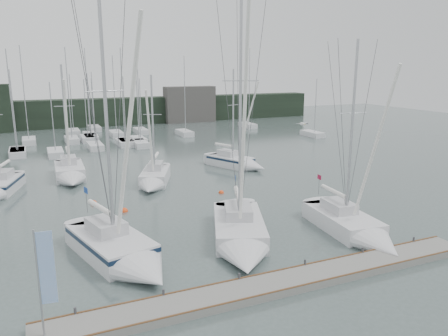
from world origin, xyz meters
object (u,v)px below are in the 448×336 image
object	(u,v)px
sailboat_near_center	(241,240)
sailboat_mid_c	(153,180)
sailboat_mid_b	(70,175)
buoy_b	(221,193)
sailboat_near_left	(124,254)
sailboat_mid_d	(239,163)
sailboat_near_right	(358,231)
buoy_c	(94,204)
buoy_a	(124,211)
dock_banner	(44,274)

from	to	relation	value
sailboat_near_center	sailboat_mid_c	bearing A→B (deg)	115.97
sailboat_mid_b	buoy_b	bearing A→B (deg)	-38.04
sailboat_near_left	sailboat_mid_d	world-z (taller)	sailboat_near_left
sailboat_near_right	sailboat_mid_d	world-z (taller)	sailboat_near_right
buoy_c	buoy_b	bearing A→B (deg)	-7.18
sailboat_near_center	buoy_a	xyz separation A→B (m)	(-5.24, 9.98, -0.57)
buoy_a	buoy_b	bearing A→B (deg)	10.06
sailboat_near_left	sailboat_near_center	size ratio (longest dim) A/B	0.95
buoy_c	sailboat_mid_c	bearing A→B (deg)	28.95
buoy_a	buoy_c	world-z (taller)	same
buoy_a	buoy_b	xyz separation A→B (m)	(8.91, 1.58, 0.00)
buoy_b	buoy_a	bearing A→B (deg)	-169.94
sailboat_mid_b	sailboat_mid_c	size ratio (longest dim) A/B	1.09
sailboat_mid_b	sailboat_mid_d	bearing A→B (deg)	-3.91
sailboat_mid_d	buoy_b	distance (m)	9.95
dock_banner	sailboat_mid_c	bearing A→B (deg)	72.01
sailboat_near_left	sailboat_mid_b	world-z (taller)	sailboat_near_left
sailboat_mid_b	dock_banner	xyz separation A→B (m)	(-3.09, -26.80, 2.48)
sailboat_near_left	buoy_a	xyz separation A→B (m)	(1.82, 9.37, -0.65)
sailboat_mid_c	buoy_a	size ratio (longest dim) A/B	18.19
buoy_a	sailboat_near_left	bearing A→B (deg)	-101.02
sailboat_near_right	dock_banner	xyz separation A→B (m)	(-18.94, -3.76, 2.55)
buoy_a	buoy_b	world-z (taller)	buoy_a
sailboat_near_right	buoy_a	distance (m)	17.38
sailboat_near_center	sailboat_mid_d	size ratio (longest dim) A/B	1.50
sailboat_near_left	buoy_a	bearing A→B (deg)	64.12
sailboat_near_center	sailboat_near_right	size ratio (longest dim) A/B	1.26
buoy_a	dock_banner	world-z (taller)	dock_banner
sailboat_near_left	sailboat_mid_c	distance (m)	16.62
sailboat_mid_d	buoy_a	distance (m)	17.56
sailboat_near_center	buoy_b	distance (m)	12.14
sailboat_mid_b	sailboat_mid_c	bearing A→B (deg)	-35.35
buoy_c	sailboat_near_left	bearing A→B (deg)	-89.62
sailboat_near_left	buoy_c	distance (m)	12.33
buoy_a	sailboat_near_center	bearing A→B (deg)	-62.30
sailboat_near_right	buoy_c	world-z (taller)	sailboat_near_right
sailboat_near_center	sailboat_near_right	world-z (taller)	sailboat_near_center
sailboat_near_center	sailboat_near_left	bearing A→B (deg)	-163.40
sailboat_mid_d	buoy_a	size ratio (longest dim) A/B	19.03
sailboat_near_center	buoy_b	xyz separation A→B (m)	(3.67, 11.56, -0.57)
sailboat_near_center	sailboat_mid_b	size ratio (longest dim) A/B	1.44
dock_banner	sailboat_near_left	bearing A→B (deg)	61.98
sailboat_near_left	buoy_c	world-z (taller)	sailboat_near_left
sailboat_mid_d	buoy_b	world-z (taller)	sailboat_mid_d
sailboat_near_right	sailboat_mid_b	bearing A→B (deg)	130.34
sailboat_near_center	buoy_a	bearing A→B (deg)	139.24
sailboat_mid_c	sailboat_mid_d	size ratio (longest dim) A/B	0.96
sailboat_near_right	sailboat_mid_b	distance (m)	27.96
sailboat_mid_c	dock_banner	xyz separation A→B (m)	(-10.00, -21.58, 2.53)
sailboat_near_right	buoy_a	world-z (taller)	sailboat_near_right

